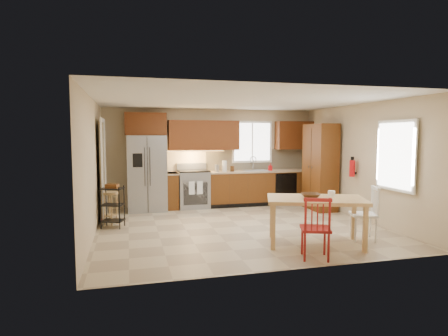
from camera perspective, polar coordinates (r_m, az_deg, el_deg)
name	(u,v)px	position (r m, az deg, el deg)	size (l,w,h in m)	color
floor	(239,226)	(7.60, 2.32, -8.90)	(5.50, 5.50, 0.00)	tan
ceiling	(240,101)	(7.40, 2.39, 10.24)	(5.50, 5.00, 0.02)	silver
wall_back	(212,157)	(9.81, -1.86, 1.64)	(5.50, 0.02, 2.50)	#CCB793
wall_front	(293,179)	(5.06, 10.53, -1.59)	(5.50, 0.02, 2.50)	#CCB793
wall_left	(93,167)	(7.11, -19.38, 0.09)	(0.02, 5.00, 2.50)	#CCB793
wall_right	(361,162)	(8.60, 20.19, 0.87)	(0.02, 5.00, 2.50)	#CCB793
refrigerator	(147,173)	(9.24, -11.69, -0.78)	(0.92, 0.75, 1.82)	gray
range_stove	(193,190)	(9.48, -4.68, -3.29)	(0.76, 0.63, 0.92)	gray
base_cabinet_narrow	(171,191)	(9.42, -8.00, -3.44)	(0.30, 0.60, 0.90)	#573110
base_cabinet_run	(262,187)	(9.97, 5.80, -2.95)	(2.92, 0.60, 0.90)	#573110
dishwasher	(286,188)	(9.91, 9.43, -3.04)	(0.60, 0.02, 0.78)	black
backsplash	(259,159)	(10.16, 5.28, 1.32)	(2.92, 0.03, 0.55)	beige
upper_over_fridge	(145,124)	(9.40, -11.87, 6.58)	(1.00, 0.35, 0.55)	#622A10
upper_left_block	(204,135)	(9.57, -3.11, 5.00)	(1.80, 0.35, 0.75)	#622A10
upper_right_block	(294,135)	(10.36, 10.64, 4.92)	(1.00, 0.35, 0.75)	#622A10
window_back	(252,142)	(10.07, 4.29, 4.00)	(1.12, 0.04, 1.12)	white
sink	(255,172)	(9.85, 4.78, -0.63)	(0.62, 0.46, 0.16)	gray
undercab_glow	(192,151)	(9.50, -4.84, 2.61)	(1.60, 0.30, 0.01)	#FFBF66
soap_bottle	(270,167)	(9.88, 7.06, 0.15)	(0.09, 0.09, 0.19)	#BB0D10
paper_towel	(224,166)	(9.54, 0.07, 0.29)	(0.12, 0.12, 0.28)	white
canister_steel	(217,168)	(9.50, -1.10, -0.04)	(0.11, 0.11, 0.18)	gray
canister_wood	(232,169)	(9.57, 1.27, -0.12)	(0.10, 0.10, 0.14)	#472A13
pantry	(320,167)	(9.46, 14.43, 0.15)	(0.50, 0.95, 2.10)	#573110
fire_extinguisher	(352,168)	(8.67, 18.94, -0.06)	(0.12, 0.12, 0.36)	#BB0D10
window_right	(396,156)	(7.63, 24.70, 1.73)	(0.04, 1.02, 1.32)	white
doorway	(102,172)	(8.41, -18.04, -0.52)	(0.04, 0.95, 2.10)	#8C7A59
dining_table	(315,222)	(6.49, 13.75, -7.94)	(1.58, 0.89, 0.77)	tan
chair_red	(315,227)	(5.76, 13.74, -8.80)	(0.44, 0.44, 0.93)	maroon
chair_white	(363,213)	(7.01, 20.48, -6.50)	(0.44, 0.44, 0.93)	white
table_bowl	(310,198)	(6.37, 13.04, -4.55)	(0.32, 0.32, 0.08)	#472A13
table_jar	(331,195)	(6.67, 16.06, -3.93)	(0.12, 0.12, 0.14)	white
bar_stool	(111,208)	(8.03, -16.90, -5.90)	(0.33, 0.33, 0.67)	tan
utility_cart	(113,207)	(7.75, -16.61, -5.70)	(0.41, 0.32, 0.82)	black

